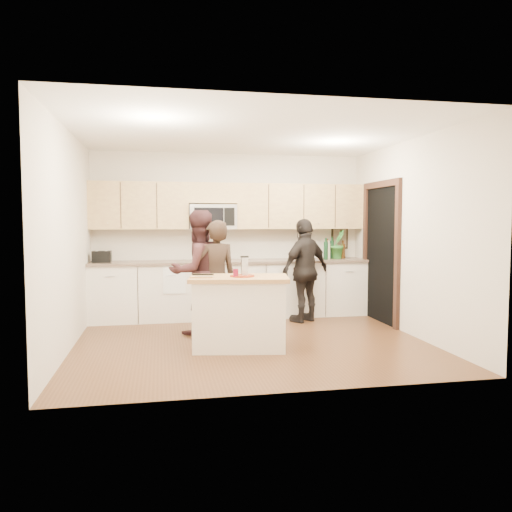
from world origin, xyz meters
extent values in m
plane|color=#52311C|center=(0.00, 0.00, 0.00)|extent=(4.50, 4.50, 0.00)
cube|color=beige|center=(0.00, 2.00, 1.35)|extent=(4.50, 0.02, 2.70)
cube|color=beige|center=(0.00, -2.00, 1.35)|extent=(4.50, 0.02, 2.70)
cube|color=beige|center=(-2.25, 0.00, 1.35)|extent=(0.02, 4.00, 2.70)
cube|color=beige|center=(2.25, 0.00, 1.35)|extent=(0.02, 4.00, 2.70)
cube|color=white|center=(0.00, 0.00, 2.70)|extent=(4.50, 4.00, 0.02)
cube|color=silver|center=(0.00, 1.69, 0.45)|extent=(4.50, 0.62, 0.90)
cube|color=#7A6451|center=(0.00, 1.68, 0.92)|extent=(4.50, 0.66, 0.04)
cube|color=tan|center=(-1.48, 1.83, 1.83)|extent=(1.55, 0.33, 0.75)
cube|color=tan|center=(1.17, 1.83, 1.83)|extent=(2.17, 0.33, 0.75)
cube|color=tan|center=(-0.31, 1.83, 2.04)|extent=(0.78, 0.33, 0.33)
cube|color=silver|center=(-0.31, 1.80, 1.65)|extent=(0.76, 0.40, 0.40)
cube|color=black|center=(-0.39, 1.60, 1.65)|extent=(0.47, 0.01, 0.29)
cube|color=black|center=(-0.06, 1.60, 1.65)|extent=(0.17, 0.01, 0.29)
cube|color=black|center=(2.24, 0.90, 1.05)|extent=(0.02, 1.05, 2.10)
cube|color=black|center=(2.22, 0.33, 1.05)|extent=(0.06, 0.10, 2.10)
cube|color=black|center=(2.22, 1.48, 1.05)|extent=(0.06, 0.10, 2.10)
cube|color=black|center=(2.22, 0.90, 2.15)|extent=(0.06, 1.25, 0.10)
cube|color=black|center=(1.95, 1.99, 1.28)|extent=(0.30, 0.03, 0.38)
cube|color=tan|center=(1.95, 1.97, 1.28)|extent=(0.24, 0.00, 0.32)
cube|color=white|center=(-0.95, 1.38, 0.70)|extent=(0.34, 0.01, 0.48)
cube|color=white|center=(-0.95, 1.67, 0.94)|extent=(0.34, 0.60, 0.01)
cube|color=silver|center=(-0.21, -0.32, 0.42)|extent=(1.19, 0.82, 0.85)
cube|color=#AF8949|center=(-0.21, -0.32, 0.88)|extent=(1.30, 0.89, 0.05)
cylinder|color=maroon|center=(-0.17, -0.35, 0.91)|extent=(0.30, 0.30, 0.02)
cube|color=silver|center=(-0.14, -0.31, 1.02)|extent=(0.08, 0.06, 0.22)
cube|color=black|center=(-0.14, -0.31, 1.14)|extent=(0.09, 0.07, 0.02)
cylinder|color=maroon|center=(-0.26, -0.43, 0.95)|extent=(0.06, 0.06, 0.10)
cube|color=#AF8949|center=(-0.67, -0.37, 0.91)|extent=(0.30, 0.23, 0.02)
cube|color=black|center=(-0.64, -0.27, 0.93)|extent=(0.26, 0.07, 0.02)
cube|color=silver|center=(-0.64, -0.46, 0.92)|extent=(0.21, 0.06, 0.01)
cube|color=black|center=(-2.05, 1.67, 1.03)|extent=(0.28, 0.20, 0.18)
cube|color=silver|center=(-2.12, 1.67, 1.12)|extent=(0.03, 0.14, 0.00)
cube|color=silver|center=(-1.98, 1.67, 1.12)|extent=(0.03, 0.14, 0.00)
cylinder|color=#3C210A|center=(1.65, 1.78, 1.11)|extent=(0.07, 0.07, 0.34)
cylinder|color=#BAB292|center=(1.61, 1.60, 1.10)|extent=(0.06, 0.06, 0.32)
cylinder|color=#11331A|center=(1.74, 1.80, 1.12)|extent=(0.07, 0.07, 0.36)
cylinder|color=#3C210A|center=(1.91, 1.72, 1.09)|extent=(0.08, 0.08, 0.31)
cylinder|color=#11331A|center=(1.55, 1.56, 1.12)|extent=(0.07, 0.07, 0.36)
imported|color=#347C31|center=(1.82, 1.72, 1.19)|extent=(0.34, 0.35, 0.50)
imported|color=black|center=(-0.41, 0.43, 0.80)|extent=(0.64, 0.48, 1.59)
imported|color=#32191A|center=(-0.64, 0.60, 0.87)|extent=(1.03, 0.93, 1.73)
imported|color=black|center=(1.07, 1.13, 0.81)|extent=(1.02, 0.82, 1.62)
camera|label=1|loc=(-1.15, -6.36, 1.58)|focal=35.00mm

